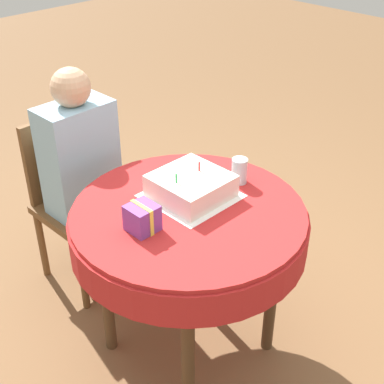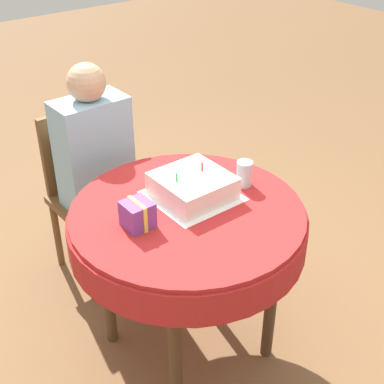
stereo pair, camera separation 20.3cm
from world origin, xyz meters
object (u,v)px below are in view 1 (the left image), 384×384
birthday_cake (191,186)px  gift_box (142,218)px  drinking_glass (239,170)px  chair (77,196)px  person (83,166)px

birthday_cake → gift_box: size_ratio=2.50×
birthday_cake → drinking_glass: bearing=-14.9°
chair → drinking_glass: 0.90m
birthday_cake → drinking_glass: birthday_cake is taller
person → gift_box: size_ratio=10.59×
birthday_cake → gift_box: bearing=-172.5°
chair → gift_box: 0.85m
gift_box → chair: bearing=75.6°
chair → birthday_cake: size_ratio=3.18×
person → birthday_cake: 0.65m
chair → birthday_cake: (0.08, -0.72, 0.33)m
person → drinking_glass: size_ratio=10.63×
birthday_cake → drinking_glass: 0.22m
person → birthday_cake: bearing=-83.5°
drinking_glass → gift_box: (-0.50, 0.02, -0.00)m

